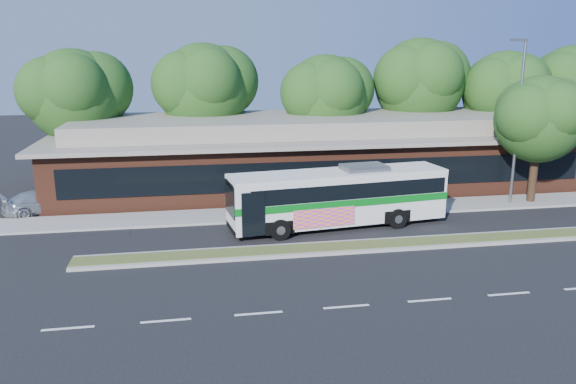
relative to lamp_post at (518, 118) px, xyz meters
name	(u,v)px	position (x,y,z in m)	size (l,w,h in m)	color
ground	(382,251)	(-9.56, -6.00, -4.90)	(120.00, 120.00, 0.00)	black
median_strip	(378,245)	(-9.56, -5.40, -4.83)	(26.00, 1.10, 0.15)	#465A26
sidewalk	(343,210)	(-9.56, 0.40, -4.84)	(44.00, 2.60, 0.12)	gray
parking_lot	(9,209)	(-27.56, 4.00, -4.90)	(14.00, 12.00, 0.01)	black
plaza_building	(317,152)	(-9.56, 6.99, -2.77)	(33.20, 11.20, 4.45)	#592B1C
lamp_post	(518,118)	(0.00, 0.00, 0.00)	(0.93, 0.18, 9.07)	slate
tree_bg_a	(81,94)	(-24.15, 9.14, 0.97)	(6.47, 5.80, 8.63)	black
tree_bg_b	(210,87)	(-16.13, 10.14, 1.24)	(6.69, 6.00, 9.00)	black
tree_bg_c	(331,95)	(-8.16, 9.13, 0.69)	(6.24, 5.60, 8.26)	black
tree_bg_d	(424,81)	(-1.12, 10.15, 1.52)	(6.91, 6.20, 9.37)	black
tree_bg_e	(509,90)	(4.85, 9.14, 0.84)	(6.47, 5.80, 8.50)	black
tree_bg_f	(576,84)	(10.87, 10.14, 1.16)	(6.69, 6.00, 8.92)	black
transit_bus	(339,193)	(-10.51, -2.20, -3.22)	(10.96, 3.69, 3.02)	silver
sedan	(44,202)	(-25.40, 2.86, -4.30)	(1.70, 4.19, 1.22)	#B6BABE
sidewalk_tree	(544,117)	(1.78, 0.32, 0.00)	(5.35, 4.80, 7.19)	black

